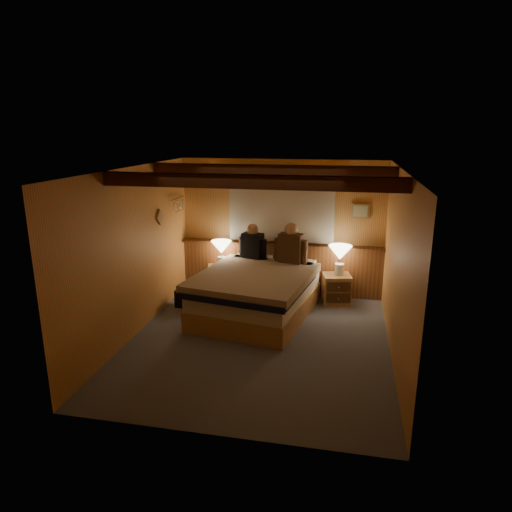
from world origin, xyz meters
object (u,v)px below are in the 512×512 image
(nightstand_left, at_px, (221,280))
(lamp_right, at_px, (340,254))
(duffel_bag, at_px, (191,297))
(bed, at_px, (256,293))
(person_left, at_px, (253,244))
(lamp_left, at_px, (221,249))
(person_right, at_px, (291,246))
(nightstand_right, at_px, (336,289))

(nightstand_left, bearing_deg, lamp_right, -12.16)
(nightstand_left, height_order, duffel_bag, nightstand_left)
(bed, distance_m, duffel_bag, 1.19)
(nightstand_left, relative_size, person_left, 0.86)
(bed, relative_size, nightstand_left, 4.40)
(lamp_left, xyz_separation_m, person_right, (1.27, -0.20, 0.16))
(nightstand_right, distance_m, duffel_bag, 2.48)
(lamp_left, distance_m, duffel_bag, 1.04)
(nightstand_right, xyz_separation_m, lamp_left, (-2.05, 0.04, 0.59))
(person_left, bearing_deg, duffel_bag, -131.61)
(nightstand_right, xyz_separation_m, duffel_bag, (-2.40, -0.65, -0.09))
(lamp_left, xyz_separation_m, lamp_right, (2.08, -0.02, 0.01))
(nightstand_right, bearing_deg, lamp_left, 166.89)
(nightstand_right, xyz_separation_m, person_left, (-1.46, -0.03, 0.72))
(lamp_right, height_order, duffel_bag, lamp_right)
(bed, bearing_deg, person_right, 65.24)
(nightstand_right, bearing_deg, bed, -158.39)
(person_left, bearing_deg, bed, -59.46)
(nightstand_right, bearing_deg, lamp_right, 19.98)
(person_left, bearing_deg, person_right, 3.31)
(nightstand_right, relative_size, person_right, 0.75)
(lamp_right, relative_size, person_left, 0.81)
(nightstand_left, height_order, lamp_right, lamp_right)
(nightstand_left, xyz_separation_m, lamp_left, (0.02, 0.01, 0.59))
(lamp_left, height_order, person_right, person_right)
(bed, distance_m, person_right, 1.02)
(bed, bearing_deg, nightstand_right, 43.61)
(lamp_left, height_order, lamp_right, lamp_right)
(bed, distance_m, person_left, 1.02)
(person_left, relative_size, person_right, 0.90)
(nightstand_left, distance_m, person_left, 0.94)
(nightstand_right, bearing_deg, person_left, 169.10)
(person_left, relative_size, duffel_bag, 1.26)
(nightstand_right, distance_m, person_left, 1.63)
(lamp_left, bearing_deg, lamp_right, -0.56)
(bed, xyz_separation_m, person_left, (-0.23, 0.79, 0.59))
(lamp_left, height_order, person_left, person_left)
(bed, height_order, nightstand_left, bed)
(nightstand_right, bearing_deg, duffel_bag, -176.78)
(nightstand_right, height_order, person_right, person_right)
(nightstand_left, xyz_separation_m, person_left, (0.60, -0.05, 0.72))
(person_left, height_order, duffel_bag, person_left)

